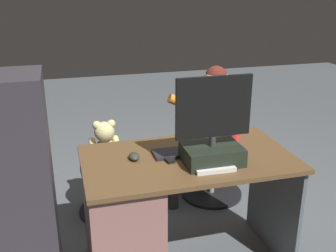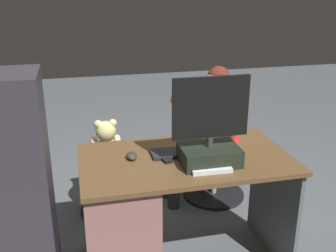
{
  "view_description": "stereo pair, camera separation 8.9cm",
  "coord_description": "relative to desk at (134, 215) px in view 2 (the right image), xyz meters",
  "views": [
    {
      "loc": [
        0.68,
        2.47,
        1.72
      ],
      "look_at": [
        0.01,
        0.03,
        0.79
      ],
      "focal_mm": 43.16,
      "sensor_mm": 36.0,
      "label": 1
    },
    {
      "loc": [
        0.59,
        2.49,
        1.72
      ],
      "look_at": [
        0.01,
        0.03,
        0.79
      ],
      "focal_mm": 43.16,
      "sensor_mm": 36.0,
      "label": 2
    }
  ],
  "objects": [
    {
      "name": "ground_plane",
      "position": [
        -0.31,
        -0.44,
        -0.4
      ],
      "size": [
        10.0,
        10.0,
        0.0
      ],
      "primitive_type": "plane",
      "color": "#50555A"
    },
    {
      "name": "computer_mouse",
      "position": [
        -0.0,
        -0.05,
        0.36
      ],
      "size": [
        0.06,
        0.1,
        0.04
      ],
      "primitive_type": "ellipsoid",
      "color": "#2A3027",
      "rests_on": "desk"
    },
    {
      "name": "teddy_bear",
      "position": [
        0.09,
        -0.75,
        0.18
      ],
      "size": [
        0.23,
        0.23,
        0.33
      ],
      "color": "#CABC7A",
      "rests_on": "office_chair_teddy"
    },
    {
      "name": "desk",
      "position": [
        0.0,
        0.0,
        0.0
      ],
      "size": [
        1.22,
        0.69,
        0.75
      ],
      "color": "brown",
      "rests_on": "ground_plane"
    },
    {
      "name": "office_chair_teddy",
      "position": [
        0.09,
        -0.74,
        -0.15
      ],
      "size": [
        0.46,
        0.46,
        0.43
      ],
      "color": "black",
      "rests_on": "ground_plane"
    },
    {
      "name": "notebook_binder",
      "position": [
        -0.4,
        0.1,
        0.36
      ],
      "size": [
        0.23,
        0.31,
        0.02
      ],
      "primitive_type": "cube",
      "rotation": [
        0.0,
        0.0,
        -0.03
      ],
      "color": "silver",
      "rests_on": "desk"
    },
    {
      "name": "tv_remote",
      "position": [
        -0.18,
        -0.01,
        0.36
      ],
      "size": [
        0.07,
        0.16,
        0.02
      ],
      "primitive_type": "cube",
      "rotation": [
        0.0,
        0.0,
        0.2
      ],
      "color": "black",
      "rests_on": "desk"
    },
    {
      "name": "monitor",
      "position": [
        -0.42,
        0.1,
        0.49
      ],
      "size": [
        0.43,
        0.24,
        0.5
      ],
      "color": "black",
      "rests_on": "desk"
    },
    {
      "name": "person",
      "position": [
        -0.7,
        -0.77,
        0.25
      ],
      "size": [
        0.54,
        0.49,
        1.1
      ],
      "color": "orange",
      "rests_on": "ground_plane"
    },
    {
      "name": "equipment_rack",
      "position": [
        0.67,
        0.02,
        0.25
      ],
      "size": [
        0.44,
        0.36,
        1.3
      ],
      "primitive_type": "cube",
      "color": "#2F2A31",
      "rests_on": "ground_plane"
    },
    {
      "name": "cup",
      "position": [
        -0.68,
        -0.16,
        0.4
      ],
      "size": [
        0.07,
        0.07,
        0.1
      ],
      "primitive_type": "cylinder",
      "color": "red",
      "rests_on": "desk"
    },
    {
      "name": "visitor_chair",
      "position": [
        -0.79,
        -0.78,
        -0.17
      ],
      "size": [
        0.51,
        0.51,
        0.43
      ],
      "color": "black",
      "rests_on": "ground_plane"
    },
    {
      "name": "keyboard",
      "position": [
        -0.33,
        -0.05,
        0.36
      ],
      "size": [
        0.42,
        0.14,
        0.02
      ],
      "primitive_type": "cube",
      "color": "black",
      "rests_on": "desk"
    }
  ]
}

